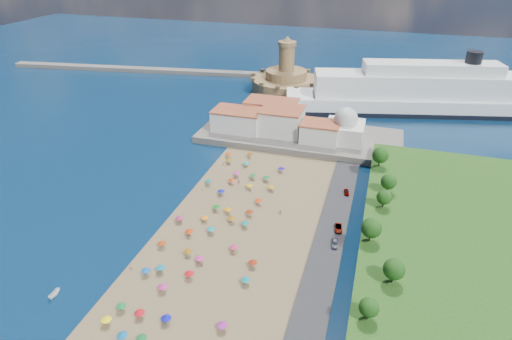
% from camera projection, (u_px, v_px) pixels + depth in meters
% --- Properties ---
extents(ground, '(700.00, 700.00, 0.00)m').
position_uv_depth(ground, '(221.00, 226.00, 135.92)').
color(ground, '#071938').
rests_on(ground, ground).
extents(terrace, '(90.00, 36.00, 3.00)m').
position_uv_depth(terrace, '(299.00, 136.00, 194.00)').
color(terrace, '#59544C').
rests_on(terrace, ground).
extents(jetty, '(18.00, 70.00, 2.40)m').
position_uv_depth(jetty, '(273.00, 106.00, 229.21)').
color(jetty, '#59544C').
rests_on(jetty, ground).
extents(breakwater, '(199.03, 34.77, 2.60)m').
position_uv_depth(breakwater, '(151.00, 70.00, 292.14)').
color(breakwater, '#59544C').
rests_on(breakwater, ground).
extents(waterfront_buildings, '(57.00, 29.00, 11.00)m').
position_uv_depth(waterfront_buildings, '(272.00, 119.00, 194.85)').
color(waterfront_buildings, silver).
rests_on(waterfront_buildings, terrace).
extents(domed_building, '(16.00, 16.00, 15.00)m').
position_uv_depth(domed_building, '(345.00, 128.00, 183.62)').
color(domed_building, silver).
rests_on(domed_building, terrace).
extents(fortress, '(40.00, 40.00, 32.40)m').
position_uv_depth(fortress, '(286.00, 81.00, 251.81)').
color(fortress, '#A38651').
rests_on(fortress, ground).
extents(cruise_ship, '(146.84, 54.98, 31.86)m').
position_uv_depth(cruise_ship, '(427.00, 95.00, 221.15)').
color(cruise_ship, black).
rests_on(cruise_ship, ground).
extents(beach_parasols, '(32.90, 116.13, 2.20)m').
position_uv_depth(beach_parasols, '(204.00, 240.00, 126.14)').
color(beach_parasols, gray).
rests_on(beach_parasols, beach).
extents(beachgoers, '(33.77, 88.05, 1.89)m').
position_uv_depth(beachgoers, '(223.00, 216.00, 139.13)').
color(beachgoers, tan).
rests_on(beachgoers, beach).
extents(moored_boats, '(3.54, 24.38, 1.69)m').
position_uv_depth(moored_boats, '(20.00, 328.00, 99.29)').
color(moored_boats, white).
rests_on(moored_boats, ground).
extents(parked_cars, '(2.99, 34.82, 1.40)m').
position_uv_depth(parked_cars, '(339.00, 224.00, 134.63)').
color(parked_cars, gray).
rests_on(parked_cars, promenade).
extents(hillside_trees, '(11.88, 110.96, 7.63)m').
position_uv_depth(hillside_trees, '(380.00, 237.00, 114.46)').
color(hillside_trees, '#382314').
rests_on(hillside_trees, hillside).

